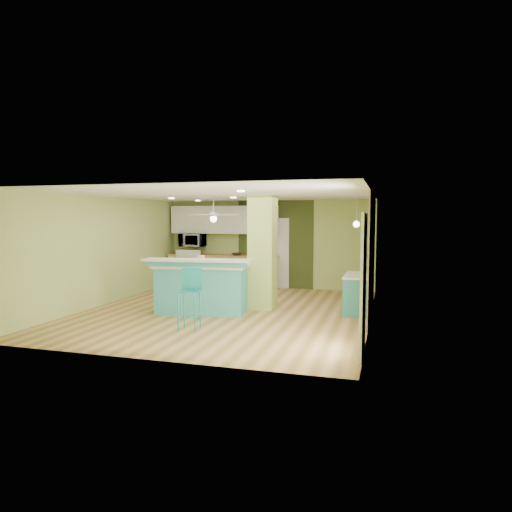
# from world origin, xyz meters

# --- Properties ---
(floor) EXTENTS (6.00, 7.00, 0.01)m
(floor) POSITION_xyz_m (0.00, 0.00, -0.01)
(floor) COLOR olive
(floor) RESTS_ON ground
(ceiling) EXTENTS (6.00, 7.00, 0.01)m
(ceiling) POSITION_xyz_m (0.00, 0.00, 2.50)
(ceiling) COLOR white
(ceiling) RESTS_ON wall_back
(wall_back) EXTENTS (6.00, 0.01, 2.50)m
(wall_back) POSITION_xyz_m (0.00, 3.50, 1.25)
(wall_back) COLOR #B1C368
(wall_back) RESTS_ON floor
(wall_front) EXTENTS (6.00, 0.01, 2.50)m
(wall_front) POSITION_xyz_m (0.00, -3.50, 1.25)
(wall_front) COLOR #B1C368
(wall_front) RESTS_ON floor
(wall_left) EXTENTS (0.01, 7.00, 2.50)m
(wall_left) POSITION_xyz_m (-3.00, 0.00, 1.25)
(wall_left) COLOR #B1C368
(wall_left) RESTS_ON floor
(wall_right) EXTENTS (0.01, 7.00, 2.50)m
(wall_right) POSITION_xyz_m (3.00, 0.00, 1.25)
(wall_right) COLOR #B1C368
(wall_right) RESTS_ON floor
(wood_panel) EXTENTS (0.02, 3.40, 2.50)m
(wood_panel) POSITION_xyz_m (2.99, 0.60, 1.25)
(wood_panel) COLOR olive
(wood_panel) RESTS_ON floor
(olive_accent) EXTENTS (2.20, 0.02, 2.50)m
(olive_accent) POSITION_xyz_m (0.20, 3.49, 1.25)
(olive_accent) COLOR #38451B
(olive_accent) RESTS_ON floor
(interior_door) EXTENTS (0.82, 0.05, 2.00)m
(interior_door) POSITION_xyz_m (0.20, 3.46, 1.00)
(interior_door) COLOR silver
(interior_door) RESTS_ON floor
(french_door) EXTENTS (0.04, 1.08, 2.10)m
(french_door) POSITION_xyz_m (2.97, -2.30, 1.05)
(french_door) COLOR white
(french_door) RESTS_ON floor
(column) EXTENTS (0.55, 0.55, 2.50)m
(column) POSITION_xyz_m (0.65, 0.50, 1.25)
(column) COLOR #A7BC57
(column) RESTS_ON floor
(kitchen_run) EXTENTS (3.25, 0.63, 0.94)m
(kitchen_run) POSITION_xyz_m (-1.30, 3.20, 0.47)
(kitchen_run) COLOR #D1CD6D
(kitchen_run) RESTS_ON floor
(stove) EXTENTS (0.76, 0.66, 1.08)m
(stove) POSITION_xyz_m (-2.25, 3.19, 0.46)
(stove) COLOR white
(stove) RESTS_ON floor
(upper_cabinets) EXTENTS (3.20, 0.34, 0.80)m
(upper_cabinets) POSITION_xyz_m (-1.30, 3.32, 1.95)
(upper_cabinets) COLOR white
(upper_cabinets) RESTS_ON wall_back
(microwave) EXTENTS (0.70, 0.48, 0.39)m
(microwave) POSITION_xyz_m (-2.25, 3.20, 1.35)
(microwave) COLOR white
(microwave) RESTS_ON wall_back
(ceiling_fan) EXTENTS (1.41, 1.41, 0.61)m
(ceiling_fan) POSITION_xyz_m (-1.10, 2.00, 2.08)
(ceiling_fan) COLOR white
(ceiling_fan) RESTS_ON ceiling
(pendant_lamp) EXTENTS (0.14, 0.14, 0.69)m
(pendant_lamp) POSITION_xyz_m (2.65, 0.75, 1.88)
(pendant_lamp) COLOR silver
(pendant_lamp) RESTS_ON ceiling
(wall_decor) EXTENTS (0.03, 0.90, 0.70)m
(wall_decor) POSITION_xyz_m (2.96, 0.80, 1.55)
(wall_decor) COLOR brown
(wall_decor) RESTS_ON wood_panel
(peninsula) EXTENTS (2.25, 1.44, 1.18)m
(peninsula) POSITION_xyz_m (-0.47, -0.27, 0.55)
(peninsula) COLOR teal
(peninsula) RESTS_ON floor
(bar_stool) EXTENTS (0.40, 0.40, 1.11)m
(bar_stool) POSITION_xyz_m (-0.11, -1.68, 0.75)
(bar_stool) COLOR teal
(bar_stool) RESTS_ON floor
(side_counter) EXTENTS (0.54, 1.27, 0.81)m
(side_counter) POSITION_xyz_m (2.70, 0.65, 0.41)
(side_counter) COLOR teal
(side_counter) RESTS_ON floor
(fruit_bowl) EXTENTS (0.34, 0.34, 0.07)m
(fruit_bowl) POSITION_xyz_m (-0.83, 3.10, 0.98)
(fruit_bowl) COLOR #362416
(fruit_bowl) RESTS_ON kitchen_run
(canister) EXTENTS (0.17, 0.17, 0.19)m
(canister) POSITION_xyz_m (-0.54, -0.16, 1.12)
(canister) COLOR gold
(canister) RESTS_ON peninsula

